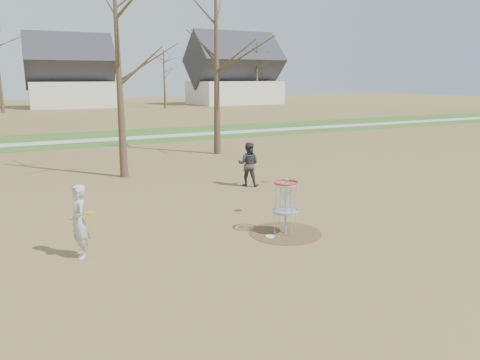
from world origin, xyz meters
name	(u,v)px	position (x,y,z in m)	size (l,w,h in m)	color
ground	(285,233)	(0.00, 0.00, 0.00)	(160.00, 160.00, 0.00)	brown
green_band	(110,137)	(0.00, 21.00, 0.01)	(160.00, 8.00, 0.01)	#2D5119
footpath	(114,139)	(0.00, 20.00, 0.01)	(160.00, 1.50, 0.01)	#9E9E99
dirt_circle	(285,233)	(0.00, 0.00, 0.01)	(1.80, 1.80, 0.01)	#47331E
player_standing	(79,222)	(-4.75, 0.62, 0.79)	(0.58, 0.38, 1.59)	#AEAEAE
player_throwing	(248,164)	(1.58, 4.99, 0.78)	(0.76, 0.59, 1.56)	#323237
disc_grounded	(270,236)	(-0.50, -0.10, 0.02)	(0.22, 0.22, 0.02)	silver
discs_in_play	(194,194)	(-1.96, 1.10, 0.97)	(5.11, 1.46, 0.11)	#DF400B
disc_golf_basket	(286,197)	(0.00, 0.00, 0.91)	(0.64, 0.64, 1.35)	#9EA3AD
bare_trees	(93,59)	(1.78, 35.79, 5.35)	(52.62, 44.98, 9.00)	#382B1E
houses_row	(92,79)	(4.32, 52.56, 3.52)	(56.51, 10.01, 7.26)	silver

